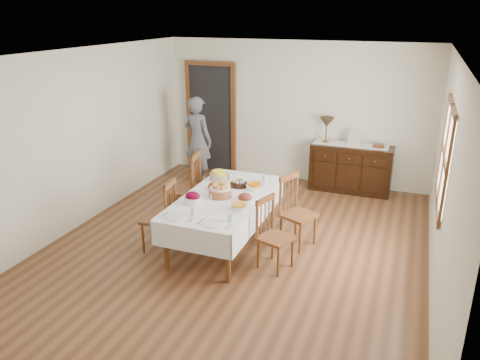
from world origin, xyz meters
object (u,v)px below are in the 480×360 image
(chair_right_near, at_px, (273,233))
(chair_left_near, at_px, (162,215))
(sideboard, at_px, (351,168))
(person, at_px, (198,137))
(table_lamp, at_px, (327,123))
(chair_left_far, at_px, (187,187))
(chair_right_far, at_px, (296,210))
(dining_table, at_px, (224,202))

(chair_right_near, bearing_deg, chair_left_near, 111.98)
(sideboard, relative_size, person, 0.81)
(table_lamp, bearing_deg, sideboard, -3.95)
(chair_left_far, distance_m, chair_right_far, 1.77)
(chair_left_near, xyz_separation_m, person, (-0.70, 2.59, 0.37))
(chair_right_far, height_order, sideboard, chair_right_far)
(person, relative_size, table_lamp, 3.79)
(chair_right_near, distance_m, table_lamp, 3.17)
(chair_left_far, height_order, chair_right_far, chair_left_far)
(person, bearing_deg, chair_left_near, 118.30)
(chair_left_far, xyz_separation_m, sideboard, (2.17, 2.17, -0.12))
(chair_right_far, distance_m, sideboard, 2.38)
(dining_table, relative_size, chair_right_far, 2.11)
(table_lamp, bearing_deg, chair_left_near, -116.43)
(chair_right_near, bearing_deg, chair_right_far, 10.03)
(table_lamp, bearing_deg, chair_left_far, -127.40)
(person, distance_m, table_lamp, 2.37)
(chair_right_near, height_order, table_lamp, table_lamp)
(dining_table, height_order, chair_right_far, chair_right_far)
(person, bearing_deg, table_lamp, -152.61)
(dining_table, distance_m, chair_right_near, 0.88)
(chair_right_far, relative_size, table_lamp, 2.17)
(dining_table, xyz_separation_m, person, (-1.44, 2.17, 0.24))
(chair_right_near, distance_m, sideboard, 3.10)
(sideboard, bearing_deg, chair_left_far, -135.02)
(dining_table, bearing_deg, chair_right_far, 22.37)
(chair_left_near, relative_size, chair_right_far, 1.00)
(chair_right_near, xyz_separation_m, person, (-2.23, 2.51, 0.41))
(dining_table, relative_size, chair_right_near, 2.28)
(chair_left_near, xyz_separation_m, table_lamp, (1.57, 3.17, 0.70))
(chair_right_near, distance_m, person, 3.39)
(chair_left_far, distance_m, chair_right_near, 1.87)
(chair_right_far, distance_m, table_lamp, 2.48)
(dining_table, xyz_separation_m, chair_left_far, (-0.85, 0.55, -0.08))
(table_lamp, bearing_deg, chair_right_near, -90.71)
(dining_table, height_order, table_lamp, table_lamp)
(dining_table, relative_size, sideboard, 1.48)
(dining_table, distance_m, sideboard, 3.03)
(chair_right_far, relative_size, person, 0.57)
(person, bearing_deg, chair_left_far, 123.17)
(chair_right_far, bearing_deg, chair_right_near, -165.26)
(sideboard, bearing_deg, chair_left_near, -123.33)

